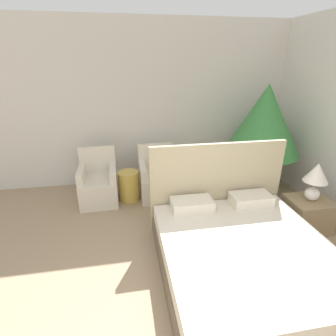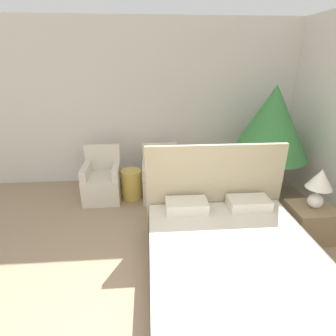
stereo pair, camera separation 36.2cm
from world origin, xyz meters
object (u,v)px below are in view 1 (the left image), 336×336
at_px(bed, 242,251).
at_px(armchair_near_window_left, 99,186).
at_px(nightstand, 307,214).
at_px(potted_palm, 264,122).
at_px(table_lamp, 316,177).
at_px(side_table, 129,186).
at_px(armchair_near_window_right, 158,181).

distance_m(bed, armchair_near_window_left, 2.53).
distance_m(bed, nightstand, 1.38).
bearing_deg(potted_palm, table_lamp, -83.29).
bearing_deg(side_table, potted_palm, -1.53).
bearing_deg(potted_palm, armchair_near_window_left, 178.06).
relative_size(armchair_near_window_right, potted_palm, 0.47).
distance_m(armchair_near_window_left, table_lamp, 3.24).
height_order(nightstand, side_table, side_table).
bearing_deg(armchair_near_window_right, side_table, -175.95).
bearing_deg(armchair_near_window_right, potted_palm, -2.82).
bearing_deg(side_table, nightstand, -27.69).
xyz_separation_m(bed, armchair_near_window_right, (-0.68, 1.90, 0.03)).
relative_size(armchair_near_window_right, table_lamp, 1.65).
bearing_deg(potted_palm, side_table, 178.47).
height_order(bed, table_lamp, bed).
height_order(nightstand, table_lamp, table_lamp).
bearing_deg(bed, potted_palm, 58.56).
relative_size(bed, table_lamp, 3.76).
distance_m(nightstand, side_table, 2.74).
distance_m(armchair_near_window_right, nightstand, 2.33).
height_order(armchair_near_window_left, table_lamp, table_lamp).
relative_size(bed, armchair_near_window_left, 2.28).
height_order(potted_palm, table_lamp, potted_palm).
height_order(potted_palm, side_table, potted_palm).
xyz_separation_m(bed, table_lamp, (1.25, 0.60, 0.54)).
bearing_deg(bed, side_table, 122.20).
height_order(armchair_near_window_left, nightstand, armchair_near_window_left).
bearing_deg(armchair_near_window_left, side_table, -5.12).
height_order(bed, side_table, bed).
bearing_deg(armchair_near_window_right, bed, -70.03).
height_order(bed, armchair_near_window_right, bed).
bearing_deg(nightstand, table_lamp, 14.95).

